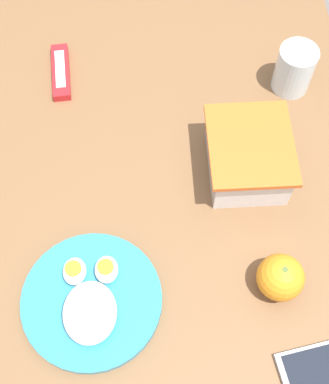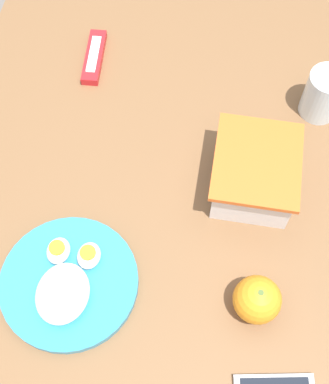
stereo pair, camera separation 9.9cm
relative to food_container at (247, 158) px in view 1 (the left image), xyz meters
name	(u,v)px [view 1 (the left image)]	position (x,y,z in m)	size (l,w,h in m)	color
ground_plane	(156,306)	(0.07, -0.19, -0.76)	(10.00, 10.00, 0.00)	#66605B
table	(152,220)	(0.07, -0.19, -0.11)	(1.21, 0.86, 0.72)	brown
food_container	(247,158)	(0.00, 0.00, 0.00)	(0.18, 0.16, 0.09)	white
orange_fruit	(280,277)	(0.24, 0.03, 0.00)	(0.08, 0.08, 0.08)	orange
rice_plate	(90,301)	(0.25, -0.30, -0.02)	(0.24, 0.24, 0.05)	teal
candy_bar	(60,72)	(-0.26, -0.37, -0.03)	(0.15, 0.05, 0.02)	red
cell_phone	(318,369)	(0.38, 0.07, -0.04)	(0.10, 0.14, 0.01)	#ADADB2
drinking_glass	(294,69)	(-0.20, 0.12, 0.01)	(0.08, 0.08, 0.10)	silver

